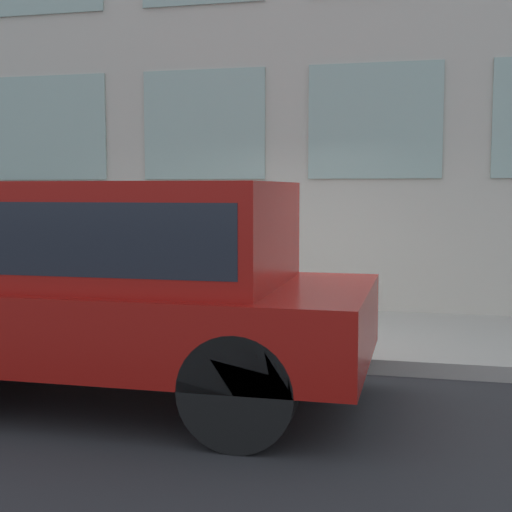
{
  "coord_description": "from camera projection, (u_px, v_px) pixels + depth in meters",
  "views": [
    {
      "loc": [
        -6.96,
        -1.87,
        1.83
      ],
      "look_at": [
        0.86,
        -0.02,
        1.07
      ],
      "focal_mm": 50.0,
      "sensor_mm": 36.0,
      "label": 1
    }
  ],
  "objects": [
    {
      "name": "ground_plane",
      "position": [
        234.0,
        367.0,
        7.35
      ],
      "size": [
        80.0,
        80.0,
        0.0
      ],
      "primitive_type": "plane",
      "color": "#2D2D30"
    },
    {
      "name": "person",
      "position": [
        244.0,
        268.0,
        8.4
      ],
      "size": [
        0.3,
        0.2,
        1.24
      ],
      "rotation": [
        0.0,
        0.0,
        -1.63
      ],
      "color": "#998466",
      "rests_on": "sidewalk"
    },
    {
      "name": "sidewalk",
      "position": [
        264.0,
        333.0,
        8.71
      ],
      "size": [
        2.83,
        60.0,
        0.16
      ],
      "color": "#B2ADA3",
      "rests_on": "ground_plane"
    },
    {
      "name": "fire_hydrant",
      "position": [
        269.0,
        309.0,
        7.82
      ],
      "size": [
        0.27,
        0.4,
        0.7
      ],
      "color": "red",
      "rests_on": "sidewalk"
    },
    {
      "name": "parked_truck_red_near",
      "position": [
        117.0,
        275.0,
        6.11
      ],
      "size": [
        2.09,
        4.43,
        1.89
      ],
      "color": "black",
      "rests_on": "ground_plane"
    }
  ]
}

